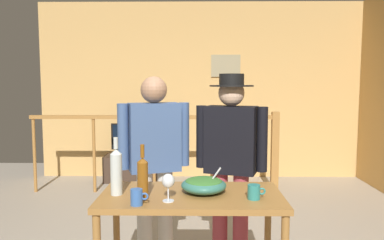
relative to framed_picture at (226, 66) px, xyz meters
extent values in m
cube|color=tan|center=(-0.40, 0.06, -0.40)|extent=(5.21, 0.10, 2.82)
cube|color=gray|center=(0.00, 0.00, 0.00)|extent=(0.47, 0.03, 0.35)
cylinder|color=#9E6B33|center=(-2.75, -0.92, -1.29)|extent=(0.04, 0.04, 1.04)
cylinder|color=#9E6B33|center=(-1.91, -0.92, -1.29)|extent=(0.04, 0.04, 1.04)
cylinder|color=#9E6B33|center=(-1.06, -0.92, -1.29)|extent=(0.04, 0.04, 1.04)
cylinder|color=#9E6B33|center=(-0.22, -0.92, -1.29)|extent=(0.04, 0.04, 1.04)
cylinder|color=#9E6B33|center=(0.63, -0.92, -1.29)|extent=(0.04, 0.04, 1.04)
cube|color=#9E6B33|center=(-1.06, -0.92, -0.74)|extent=(3.46, 0.07, 0.05)
cube|color=#9E6B33|center=(0.63, -0.92, -1.24)|extent=(0.10, 0.10, 1.14)
cube|color=#38281E|center=(-1.45, -0.29, -1.61)|extent=(0.90, 0.40, 0.41)
cube|color=black|center=(-1.45, -0.29, -1.39)|extent=(0.20, 0.12, 0.02)
cylinder|color=black|center=(-1.45, -0.29, -1.34)|extent=(0.03, 0.03, 0.08)
cube|color=black|center=(-1.45, -0.32, -1.10)|extent=(0.67, 0.06, 0.40)
cube|color=black|center=(-1.45, -0.35, -1.10)|extent=(0.62, 0.01, 0.36)
cube|color=#9E6B33|center=(-0.49, -3.70, -1.04)|extent=(1.24, 0.65, 0.04)
cylinder|color=#9E6B33|center=(-1.07, -3.41, -1.44)|extent=(0.05, 0.05, 0.76)
cylinder|color=#9E6B33|center=(0.08, -3.41, -1.44)|extent=(0.05, 0.05, 0.76)
ellipsoid|color=#337060|center=(-0.41, -3.68, -0.96)|extent=(0.31, 0.31, 0.10)
ellipsoid|color=#38702D|center=(-0.41, -3.68, -0.94)|extent=(0.25, 0.25, 0.05)
cylinder|color=silver|center=(-0.35, -3.68, -0.92)|extent=(0.12, 0.01, 0.16)
cylinder|color=silver|center=(-0.64, -3.87, -1.01)|extent=(0.07, 0.07, 0.01)
cylinder|color=silver|center=(-0.64, -3.87, -0.97)|extent=(0.01, 0.01, 0.09)
ellipsoid|color=silver|center=(-0.64, -3.87, -0.88)|extent=(0.08, 0.08, 0.09)
cylinder|color=silver|center=(-1.00, -3.72, -0.88)|extent=(0.08, 0.08, 0.28)
cone|color=silver|center=(-1.00, -3.72, -0.72)|extent=(0.08, 0.08, 0.04)
cylinder|color=silver|center=(-1.00, -3.72, -0.67)|extent=(0.03, 0.03, 0.08)
cylinder|color=brown|center=(-0.81, -3.82, -0.90)|extent=(0.07, 0.07, 0.24)
cone|color=brown|center=(-0.81, -3.82, -0.76)|extent=(0.07, 0.07, 0.03)
cylinder|color=brown|center=(-0.81, -3.82, -0.70)|extent=(0.03, 0.03, 0.09)
cylinder|color=teal|center=(-0.09, -3.81, -0.97)|extent=(0.08, 0.08, 0.09)
torus|color=teal|center=(-0.03, -3.81, -0.97)|extent=(0.05, 0.01, 0.05)
cylinder|color=#3866B2|center=(-0.83, -3.95, -0.97)|extent=(0.08, 0.08, 0.10)
torus|color=#3866B2|center=(-0.78, -3.95, -0.96)|extent=(0.05, 0.01, 0.05)
cylinder|color=beige|center=(-0.73, -3.02, -1.41)|extent=(0.13, 0.13, 0.81)
cylinder|color=beige|center=(-0.90, -3.08, -1.41)|extent=(0.13, 0.13, 0.81)
cube|color=#3D5684|center=(-0.82, -3.05, -0.72)|extent=(0.47, 0.34, 0.57)
cylinder|color=#3D5684|center=(-0.57, -2.97, -0.71)|extent=(0.09, 0.09, 0.54)
cylinder|color=#3D5684|center=(-1.06, -3.13, -0.71)|extent=(0.09, 0.09, 0.54)
sphere|color=#A37556|center=(-0.82, -3.05, -0.32)|extent=(0.22, 0.22, 0.22)
cylinder|color=#9E3842|center=(-0.08, -3.08, -1.42)|extent=(0.13, 0.13, 0.79)
cylinder|color=#9E3842|center=(-0.26, -3.02, -1.42)|extent=(0.13, 0.13, 0.79)
cube|color=black|center=(-0.17, -3.05, -0.74)|extent=(0.47, 0.34, 0.56)
cylinder|color=black|center=(0.08, -3.13, -0.73)|extent=(0.09, 0.09, 0.53)
cylinder|color=black|center=(-0.42, -2.97, -0.73)|extent=(0.09, 0.09, 0.53)
sphere|color=beige|center=(-0.17, -3.05, -0.35)|extent=(0.22, 0.22, 0.22)
cylinder|color=black|center=(-0.17, -3.05, -0.29)|extent=(0.36, 0.36, 0.01)
cylinder|color=black|center=(-0.17, -3.05, -0.24)|extent=(0.21, 0.21, 0.10)
camera|label=1|loc=(-0.45, -6.28, -0.26)|focal=36.30mm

